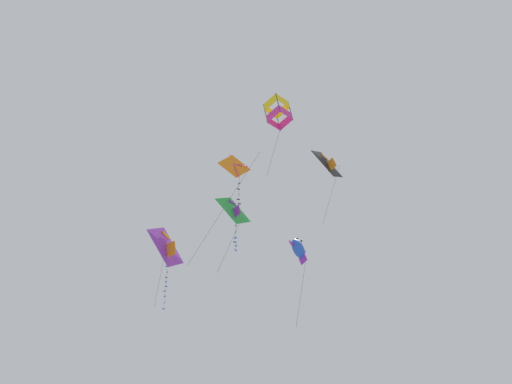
{
  "coord_description": "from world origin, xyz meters",
  "views": [
    {
      "loc": [
        -33.18,
        5.74,
        0.5
      ],
      "look_at": [
        -0.72,
        -0.67,
        22.56
      ],
      "focal_mm": 48.48,
      "sensor_mm": 36.0,
      "label": 1
    }
  ],
  "objects_px": {
    "kite_delta_highest": "(328,164)",
    "kite_box_upper_right": "(278,112)",
    "kite_diamond_low_drifter": "(234,167)",
    "kite_fish_mid_left": "(298,249)",
    "kite_delta_far_centre": "(167,247)",
    "kite_delta_near_left": "(234,211)"
  },
  "relations": [
    {
      "from": "kite_delta_far_centre",
      "to": "kite_diamond_low_drifter",
      "type": "bearing_deg",
      "value": 60.64
    },
    {
      "from": "kite_diamond_low_drifter",
      "to": "kite_fish_mid_left",
      "type": "bearing_deg",
      "value": -177.51
    },
    {
      "from": "kite_fish_mid_left",
      "to": "kite_delta_highest",
      "type": "height_order",
      "value": "kite_delta_highest"
    },
    {
      "from": "kite_delta_far_centre",
      "to": "kite_diamond_low_drifter",
      "type": "xyz_separation_m",
      "value": [
        -6.41,
        -3.11,
        2.05
      ]
    },
    {
      "from": "kite_box_upper_right",
      "to": "kite_delta_far_centre",
      "type": "xyz_separation_m",
      "value": [
        8.61,
        5.22,
        -4.65
      ]
    },
    {
      "from": "kite_delta_far_centre",
      "to": "kite_delta_highest",
      "type": "bearing_deg",
      "value": 90.17
    },
    {
      "from": "kite_delta_highest",
      "to": "kite_box_upper_right",
      "type": "height_order",
      "value": "kite_box_upper_right"
    },
    {
      "from": "kite_delta_near_left",
      "to": "kite_diamond_low_drifter",
      "type": "bearing_deg",
      "value": -137.49
    },
    {
      "from": "kite_delta_highest",
      "to": "kite_diamond_low_drifter",
      "type": "bearing_deg",
      "value": -37.02
    },
    {
      "from": "kite_box_upper_right",
      "to": "kite_delta_far_centre",
      "type": "height_order",
      "value": "kite_box_upper_right"
    },
    {
      "from": "kite_box_upper_right",
      "to": "kite_diamond_low_drifter",
      "type": "distance_m",
      "value": 4.0
    },
    {
      "from": "kite_diamond_low_drifter",
      "to": "kite_delta_near_left",
      "type": "bearing_deg",
      "value": 54.57
    },
    {
      "from": "kite_fish_mid_left",
      "to": "kite_delta_near_left",
      "type": "bearing_deg",
      "value": 8.58
    },
    {
      "from": "kite_fish_mid_left",
      "to": "kite_delta_highest",
      "type": "bearing_deg",
      "value": 88.81
    },
    {
      "from": "kite_delta_near_left",
      "to": "kite_box_upper_right",
      "type": "xyz_separation_m",
      "value": [
        -0.43,
        -2.35,
        6.67
      ]
    },
    {
      "from": "kite_fish_mid_left",
      "to": "kite_box_upper_right",
      "type": "distance_m",
      "value": 7.99
    },
    {
      "from": "kite_diamond_low_drifter",
      "to": "kite_delta_highest",
      "type": "bearing_deg",
      "value": 155.41
    },
    {
      "from": "kite_fish_mid_left",
      "to": "kite_delta_near_left",
      "type": "xyz_separation_m",
      "value": [
        -4.28,
        4.51,
        -0.58
      ]
    },
    {
      "from": "kite_fish_mid_left",
      "to": "kite_delta_near_left",
      "type": "relative_size",
      "value": 1.3
    },
    {
      "from": "kite_delta_highest",
      "to": "kite_box_upper_right",
      "type": "distance_m",
      "value": 4.61
    },
    {
      "from": "kite_delta_highest",
      "to": "kite_delta_far_centre",
      "type": "relative_size",
      "value": 1.02
    },
    {
      "from": "kite_delta_near_left",
      "to": "kite_delta_far_centre",
      "type": "height_order",
      "value": "kite_delta_far_centre"
    }
  ]
}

